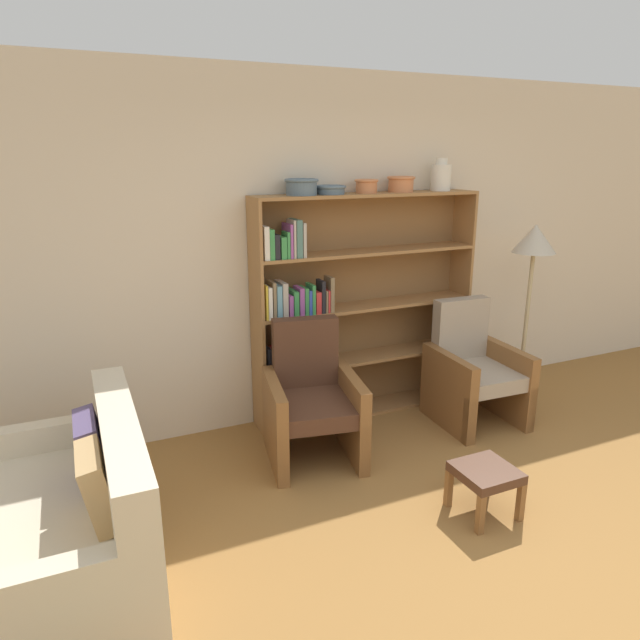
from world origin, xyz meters
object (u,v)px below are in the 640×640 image
(floor_lamp, at_px, (534,252))
(bookshelf, at_px, (345,311))
(bowl_sage, at_px, (366,185))
(couch, at_px, (63,530))
(vase_tall, at_px, (441,177))
(armchair_leather, at_px, (312,402))
(bowl_cream, at_px, (301,186))
(bowl_slate, at_px, (330,189))
(armchair_cushioned, at_px, (473,372))
(footstool, at_px, (486,477))
(bowl_terracotta, at_px, (401,183))

(floor_lamp, bearing_deg, bookshelf, 167.76)
(bowl_sage, xyz_separation_m, couch, (-2.36, -1.18, -1.60))
(vase_tall, distance_m, armchair_leather, 2.13)
(couch, bearing_deg, bowl_cream, -56.45)
(bowl_sage, xyz_separation_m, floor_lamp, (1.45, -0.33, -0.57))
(bowl_slate, distance_m, armchair_cushioned, 1.88)
(bowl_cream, height_order, bowl_slate, bowl_cream)
(bowl_cream, distance_m, floor_lamp, 2.11)
(bowl_slate, xyz_separation_m, couch, (-2.05, -1.18, -1.57))
(bookshelf, distance_m, bowl_sage, 1.01)
(bowl_slate, xyz_separation_m, vase_tall, (1.00, 0.00, 0.08))
(bookshelf, height_order, bowl_slate, bowl_slate)
(bowl_sage, relative_size, armchair_cushioned, 0.19)
(floor_lamp, bearing_deg, vase_tall, 156.47)
(bowl_cream, xyz_separation_m, floor_lamp, (2.00, -0.33, -0.57))
(couch, distance_m, armchair_cushioned, 3.18)
(bowl_cream, xyz_separation_m, armchair_cushioned, (1.30, -0.52, -1.49))
(bowl_slate, distance_m, armchair_leather, 1.60)
(bookshelf, relative_size, footstool, 5.56)
(footstool, bearing_deg, armchair_cushioned, 54.80)
(armchair_cushioned, bearing_deg, bowl_slate, -23.19)
(armchair_cushioned, xyz_separation_m, floor_lamp, (0.70, 0.19, 0.91))
(vase_tall, relative_size, armchair_cushioned, 0.27)
(bowl_slate, bearing_deg, bowl_terracotta, 0.00)
(bowl_cream, distance_m, couch, 2.69)
(bowl_cream, relative_size, bowl_sage, 1.36)
(bowl_sage, distance_m, armchair_cushioned, 1.74)
(bowl_terracotta, bearing_deg, armchair_leather, -152.73)
(bookshelf, height_order, couch, bookshelf)
(vase_tall, xyz_separation_m, armchair_cushioned, (0.06, -0.52, -1.53))
(bowl_terracotta, relative_size, couch, 0.15)
(couch, relative_size, floor_lamp, 0.94)
(bowl_sage, relative_size, footstool, 0.54)
(bowl_sage, distance_m, couch, 3.08)
(bowl_sage, bearing_deg, footstool, -90.65)
(couch, distance_m, footstool, 2.38)
(bowl_slate, relative_size, bowl_terracotta, 1.07)
(bowl_slate, bearing_deg, bookshelf, 7.58)
(armchair_leather, xyz_separation_m, footstool, (0.67, -1.09, -0.17))
(vase_tall, bearing_deg, armchair_leather, -159.52)
(bowl_terracotta, bearing_deg, bowl_cream, 180.00)
(bowl_terracotta, xyz_separation_m, vase_tall, (0.38, 0.00, 0.04))
(armchair_leather, xyz_separation_m, armchair_cushioned, (1.44, 0.00, 0.00))
(vase_tall, distance_m, footstool, 2.45)
(floor_lamp, bearing_deg, bowl_sage, 167.18)
(bowl_cream, distance_m, bowl_terracotta, 0.86)
(bookshelf, bearing_deg, bowl_terracotta, -2.36)
(vase_tall, height_order, floor_lamp, vase_tall)
(bookshelf, bearing_deg, bowl_sage, -6.89)
(bowl_slate, bearing_deg, couch, -150.01)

